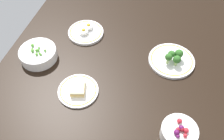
{
  "coord_description": "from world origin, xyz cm",
  "views": [
    {
      "loc": [
        -68.82,
        -19.36,
        94.62
      ],
      "look_at": [
        0.0,
        0.0,
        6.0
      ],
      "focal_mm": 40.14,
      "sensor_mm": 36.0,
      "label": 1
    }
  ],
  "objects_px": {
    "bowl_berries": "(179,132)",
    "plate_sandwich": "(78,90)",
    "plate_eggs": "(86,32)",
    "bowl_peas": "(38,54)",
    "plate_broccoli": "(172,59)"
  },
  "relations": [
    {
      "from": "bowl_berries",
      "to": "plate_sandwich",
      "type": "bearing_deg",
      "value": 78.33
    },
    {
      "from": "plate_sandwich",
      "to": "plate_eggs",
      "type": "xyz_separation_m",
      "value": [
        0.36,
        0.09,
        0.0
      ]
    },
    {
      "from": "bowl_berries",
      "to": "bowl_peas",
      "type": "xyz_separation_m",
      "value": [
        0.22,
        0.69,
        -0.0
      ]
    },
    {
      "from": "bowl_peas",
      "to": "plate_broccoli",
      "type": "bearing_deg",
      "value": -76.57
    },
    {
      "from": "bowl_peas",
      "to": "plate_eggs",
      "type": "bearing_deg",
      "value": -35.58
    },
    {
      "from": "plate_broccoli",
      "to": "bowl_berries",
      "type": "distance_m",
      "value": 0.38
    },
    {
      "from": "plate_eggs",
      "to": "bowl_peas",
      "type": "distance_m",
      "value": 0.28
    },
    {
      "from": "bowl_berries",
      "to": "plate_eggs",
      "type": "bearing_deg",
      "value": 49.73
    },
    {
      "from": "plate_broccoli",
      "to": "bowl_peas",
      "type": "relative_size",
      "value": 1.24
    },
    {
      "from": "plate_sandwich",
      "to": "bowl_berries",
      "type": "distance_m",
      "value": 0.45
    },
    {
      "from": "plate_sandwich",
      "to": "plate_eggs",
      "type": "distance_m",
      "value": 0.37
    },
    {
      "from": "plate_broccoli",
      "to": "bowl_peas",
      "type": "xyz_separation_m",
      "value": [
        -0.15,
        0.62,
        0.01
      ]
    },
    {
      "from": "bowl_berries",
      "to": "bowl_peas",
      "type": "relative_size",
      "value": 0.78
    },
    {
      "from": "plate_broccoli",
      "to": "bowl_peas",
      "type": "distance_m",
      "value": 0.64
    },
    {
      "from": "plate_broccoli",
      "to": "bowl_berries",
      "type": "xyz_separation_m",
      "value": [
        -0.37,
        -0.07,
        0.02
      ]
    }
  ]
}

